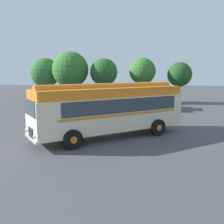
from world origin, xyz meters
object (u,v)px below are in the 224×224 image
at_px(car_mid_right, 142,102).
at_px(car_far_right, 167,102).
at_px(car_mid_left, 118,101).
at_px(vintage_bus, 110,108).
at_px(box_van, 64,97).
at_px(car_near_left, 94,101).

bearing_deg(car_mid_right, car_far_right, 7.44).
relative_size(car_mid_left, car_far_right, 0.97).
xyz_separation_m(car_mid_left, car_far_right, (5.56, -0.53, 0.00)).
xyz_separation_m(vintage_bus, box_van, (-6.24, 12.09, -0.53)).
height_order(vintage_bus, car_mid_right, vintage_bus).
xyz_separation_m(car_mid_left, box_van, (-5.87, -1.16, 0.52)).
relative_size(car_mid_left, car_mid_right, 0.99).
xyz_separation_m(car_near_left, car_far_right, (8.23, 0.05, 0.00)).
height_order(vintage_bus, car_mid_left, vintage_bus).
bearing_deg(box_van, car_mid_left, 11.20).
relative_size(vintage_bus, car_mid_right, 2.24).
xyz_separation_m(vintage_bus, car_mid_left, (-0.37, 13.25, -1.05)).
bearing_deg(box_van, car_near_left, 10.26).
distance_m(car_mid_left, car_mid_right, 2.85).
bearing_deg(car_far_right, car_mid_right, -172.56).
bearing_deg(box_van, car_mid_right, 1.73).
bearing_deg(car_near_left, car_far_right, 0.37).
height_order(car_near_left, car_far_right, same).
height_order(car_mid_left, car_mid_right, same).
height_order(car_near_left, car_mid_left, same).
distance_m(vintage_bus, car_mid_right, 12.61).
bearing_deg(car_mid_left, box_van, -168.80).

